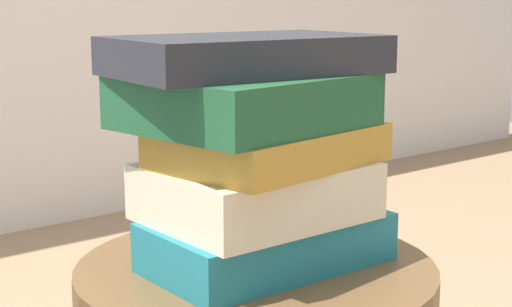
% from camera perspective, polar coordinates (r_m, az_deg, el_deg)
% --- Properties ---
extents(book_teal, '(0.27, 0.16, 0.06)m').
position_cam_1_polar(book_teal, '(0.93, 0.80, -6.25)').
color(book_teal, '#1E727F').
rests_on(book_teal, side_table).
extents(book_cream, '(0.23, 0.18, 0.06)m').
position_cam_1_polar(book_cream, '(0.91, -0.19, -2.62)').
color(book_cream, beige).
rests_on(book_cream, book_teal).
extents(book_ochre, '(0.25, 0.20, 0.04)m').
position_cam_1_polar(book_ochre, '(0.90, 0.93, 0.56)').
color(book_ochre, '#B7842D').
rests_on(book_ochre, book_cream).
extents(book_forest, '(0.26, 0.24, 0.06)m').
position_cam_1_polar(book_forest, '(0.89, -0.80, 3.75)').
color(book_forest, '#1E512D').
rests_on(book_forest, book_ochre).
extents(book_charcoal, '(0.30, 0.20, 0.04)m').
position_cam_1_polar(book_charcoal, '(0.89, -0.71, 6.97)').
color(book_charcoal, '#28282D').
rests_on(book_charcoal, book_forest).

